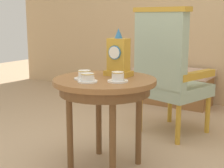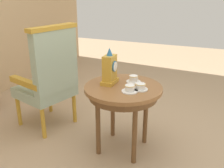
{
  "view_description": "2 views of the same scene",
  "coord_description": "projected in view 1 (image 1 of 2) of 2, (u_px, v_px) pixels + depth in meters",
  "views": [
    {
      "loc": [
        1.29,
        -1.87,
        1.07
      ],
      "look_at": [
        0.0,
        0.14,
        0.59
      ],
      "focal_mm": 54.46,
      "sensor_mm": 36.0,
      "label": 1
    },
    {
      "loc": [
        -2.01,
        -0.72,
        1.49
      ],
      "look_at": [
        -0.07,
        0.09,
        0.69
      ],
      "focal_mm": 41.33,
      "sensor_mm": 36.0,
      "label": 2
    }
  ],
  "objects": [
    {
      "name": "ground_plane",
      "position": [
        101.0,
        167.0,
        2.44
      ],
      "size": [
        10.0,
        10.0,
        0.0
      ],
      "primitive_type": "plane",
      "color": "tan"
    },
    {
      "name": "side_table",
      "position": [
        105.0,
        90.0,
        2.33
      ],
      "size": [
        0.71,
        0.71,
        0.65
      ],
      "color": "brown",
      "rests_on": "ground"
    },
    {
      "name": "teacup_left",
      "position": [
        84.0,
        75.0,
        2.29
      ],
      "size": [
        0.14,
        0.14,
        0.06
      ],
      "color": "white",
      "rests_on": "side_table"
    },
    {
      "name": "teacup_right",
      "position": [
        88.0,
        78.0,
        2.18
      ],
      "size": [
        0.13,
        0.13,
        0.06
      ],
      "color": "white",
      "rests_on": "side_table"
    },
    {
      "name": "teacup_center",
      "position": [
        118.0,
        77.0,
        2.2
      ],
      "size": [
        0.14,
        0.14,
        0.07
      ],
      "color": "white",
      "rests_on": "side_table"
    },
    {
      "name": "mantel_clock",
      "position": [
        118.0,
        57.0,
        2.4
      ],
      "size": [
        0.19,
        0.11,
        0.34
      ],
      "color": "gold",
      "rests_on": "side_table"
    },
    {
      "name": "armchair",
      "position": [
        168.0,
        71.0,
        3.0
      ],
      "size": [
        0.66,
        0.66,
        1.14
      ],
      "color": "#9EB299",
      "rests_on": "ground"
    },
    {
      "name": "window_bench",
      "position": [
        173.0,
        86.0,
        4.15
      ],
      "size": [
        0.92,
        0.4,
        0.44
      ],
      "color": "#CCA893",
      "rests_on": "ground"
    }
  ]
}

